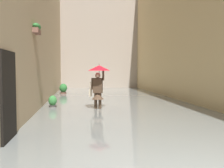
{
  "coord_description": "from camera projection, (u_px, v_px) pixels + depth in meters",
  "views": [
    {
      "loc": [
        1.81,
        2.86,
        1.76
      ],
      "look_at": [
        0.43,
        -7.75,
        1.17
      ],
      "focal_mm": 40.05,
      "sensor_mm": 36.0,
      "label": 1
    }
  ],
  "objects": [
    {
      "name": "ground_plane",
      "position": [
        115.0,
        105.0,
        12.81
      ],
      "size": [
        60.0,
        60.0,
        0.0
      ],
      "primitive_type": "plane",
      "color": "#605B56"
    },
    {
      "name": "potted_plant_far_right",
      "position": [
        53.0,
        103.0,
        10.72
      ],
      "size": [
        0.36,
        0.36,
        0.68
      ],
      "color": "#66605B",
      "rests_on": "ground_plane"
    },
    {
      "name": "flood_water",
      "position": [
        115.0,
        103.0,
        12.81
      ],
      "size": [
        7.67,
        25.48,
        0.17
      ],
      "primitive_type": "cube",
      "color": "slate",
      "rests_on": "ground_plane"
    },
    {
      "name": "person_wading",
      "position": [
        98.0,
        79.0,
        10.28
      ],
      "size": [
        0.93,
        0.93,
        2.03
      ],
      "color": "black",
      "rests_on": "ground_plane"
    },
    {
      "name": "potted_plant_near_right",
      "position": [
        63.0,
        89.0,
        16.75
      ],
      "size": [
        0.52,
        0.52,
        0.86
      ],
      "color": "brown",
      "rests_on": "ground_plane"
    },
    {
      "name": "building_facade_far",
      "position": [
        99.0,
        25.0,
        23.02
      ],
      "size": [
        10.47,
        1.8,
        11.81
      ],
      "primitive_type": "cube",
      "color": "#A89989",
      "rests_on": "ground_plane"
    },
    {
      "name": "building_facade_left",
      "position": [
        197.0,
        2.0,
        13.07
      ],
      "size": [
        2.04,
        23.48,
        10.67
      ],
      "color": "tan",
      "rests_on": "ground_plane"
    }
  ]
}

